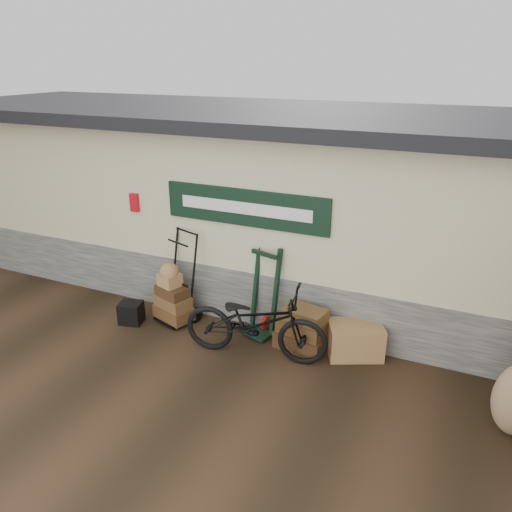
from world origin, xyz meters
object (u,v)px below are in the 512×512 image
(wicker_hamper, at_px, (355,340))
(bicycle, at_px, (255,319))
(green_barrow, at_px, (264,292))
(suitcase_stack, at_px, (303,328))
(porter_trolley, at_px, (180,276))
(black_trunk, at_px, (131,313))

(wicker_hamper, bearing_deg, bicycle, -155.06)
(green_barrow, relative_size, bicycle, 0.68)
(green_barrow, height_order, bicycle, green_barrow)
(suitcase_stack, bearing_deg, bicycle, -139.01)
(bicycle, bearing_deg, porter_trolley, 62.80)
(green_barrow, height_order, suitcase_stack, green_barrow)
(wicker_hamper, relative_size, black_trunk, 2.16)
(green_barrow, bearing_deg, porter_trolley, -159.02)
(porter_trolley, distance_m, wicker_hamper, 2.90)
(green_barrow, xyz_separation_m, wicker_hamper, (1.45, -0.05, -0.46))
(green_barrow, distance_m, suitcase_stack, 0.81)
(porter_trolley, bearing_deg, wicker_hamper, 19.85)
(green_barrow, height_order, wicker_hamper, green_barrow)
(green_barrow, distance_m, wicker_hamper, 1.52)
(green_barrow, height_order, black_trunk, green_barrow)
(suitcase_stack, distance_m, black_trunk, 2.81)
(porter_trolley, relative_size, suitcase_stack, 2.01)
(green_barrow, distance_m, bicycle, 0.68)
(porter_trolley, height_order, green_barrow, porter_trolley)
(suitcase_stack, relative_size, wicker_hamper, 0.99)
(porter_trolley, xyz_separation_m, wicker_hamper, (2.86, 0.08, -0.51))
(wicker_hamper, bearing_deg, porter_trolley, -178.49)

